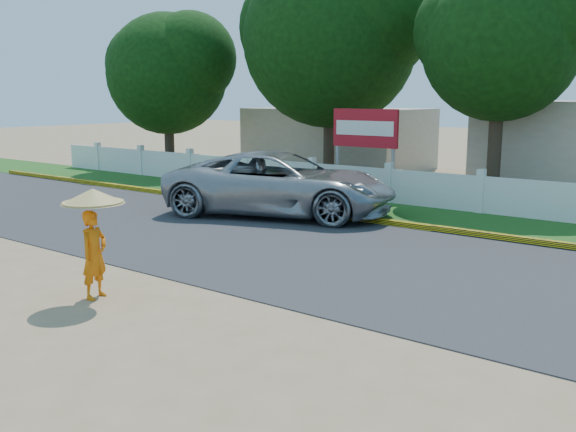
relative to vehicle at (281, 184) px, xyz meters
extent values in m
plane|color=#9E8460|center=(4.48, -7.51, -0.91)|extent=(120.00, 120.00, 0.00)
cube|color=#38383A|center=(4.48, -3.01, -0.90)|extent=(60.00, 7.00, 0.02)
cube|color=#2D601E|center=(4.48, 2.24, -0.89)|extent=(60.00, 3.50, 0.03)
cube|color=yellow|center=(4.48, 0.54, -0.83)|extent=(40.00, 0.18, 0.16)
cube|color=silver|center=(4.48, 3.69, -0.36)|extent=(40.00, 0.10, 1.10)
cube|color=#B7AD99|center=(-5.52, 11.49, 0.49)|extent=(8.00, 5.00, 2.80)
imported|color=#999DA1|center=(0.00, 0.00, 0.00)|extent=(7.17, 5.02, 1.82)
imported|color=orange|center=(2.27, -7.98, -0.15)|extent=(0.48, 0.62, 1.51)
cylinder|color=gray|center=(2.32, -7.98, 0.43)|extent=(0.02, 0.02, 0.98)
cone|color=tan|center=(2.32, -7.98, 0.85)|extent=(1.03, 1.03, 0.25)
cylinder|color=gray|center=(-1.18, 4.79, 0.09)|extent=(0.12, 0.12, 2.00)
cylinder|color=gray|center=(1.02, 4.79, 0.09)|extent=(0.12, 0.12, 2.00)
cube|color=#B4131E|center=(-0.08, 4.79, 1.39)|extent=(2.50, 0.12, 1.30)
cube|color=silver|center=(-0.08, 4.73, 1.39)|extent=(2.25, 0.02, 0.49)
cylinder|color=#473828|center=(3.86, 6.40, 0.93)|extent=(0.44, 0.44, 3.69)
sphere|color=#113E0E|center=(3.86, 6.40, 4.16)|extent=(5.02, 5.02, 5.02)
cylinder|color=#473828|center=(-3.24, 7.31, 0.92)|extent=(0.44, 0.44, 3.65)
sphere|color=#113E0E|center=(-3.24, 7.31, 4.63)|extent=(6.86, 6.86, 6.86)
cylinder|color=#473828|center=(-10.93, 5.72, 0.52)|extent=(0.44, 0.44, 2.86)
sphere|color=#113E0E|center=(-10.93, 5.72, 3.44)|extent=(5.38, 5.38, 5.38)
camera|label=1|loc=(11.22, -14.32, 2.48)|focal=40.00mm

